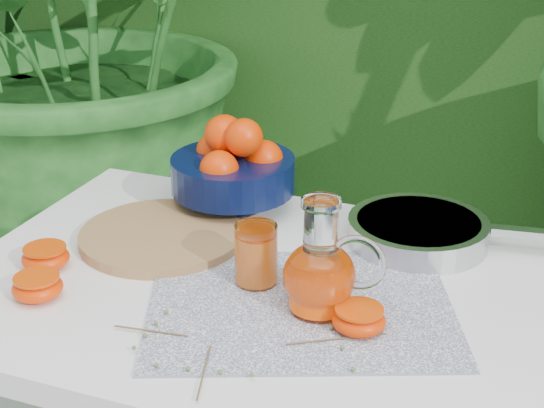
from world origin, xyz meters
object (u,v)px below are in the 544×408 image
at_px(cutting_board, 162,236).
at_px(juice_pitcher, 321,273).
at_px(saute_pan, 420,230).
at_px(fruit_bowl, 234,166).
at_px(white_table, 268,328).

relative_size(cutting_board, juice_pitcher, 1.62).
distance_m(cutting_board, saute_pan, 0.45).
relative_size(fruit_bowl, saute_pan, 0.55).
distance_m(white_table, juice_pitcher, 0.19).
height_order(white_table, saute_pan, saute_pan).
distance_m(cutting_board, fruit_bowl, 0.20).
height_order(white_table, cutting_board, cutting_board).
xyz_separation_m(cutting_board, juice_pitcher, (0.33, -0.13, 0.06)).
bearing_deg(saute_pan, white_table, -130.09).
xyz_separation_m(white_table, fruit_bowl, (-0.17, 0.26, 0.17)).
height_order(juice_pitcher, saute_pan, juice_pitcher).
bearing_deg(juice_pitcher, cutting_board, 158.88).
height_order(white_table, juice_pitcher, juice_pitcher).
xyz_separation_m(juice_pitcher, saute_pan, (0.09, 0.28, -0.04)).
xyz_separation_m(white_table, juice_pitcher, (0.10, -0.05, 0.15)).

